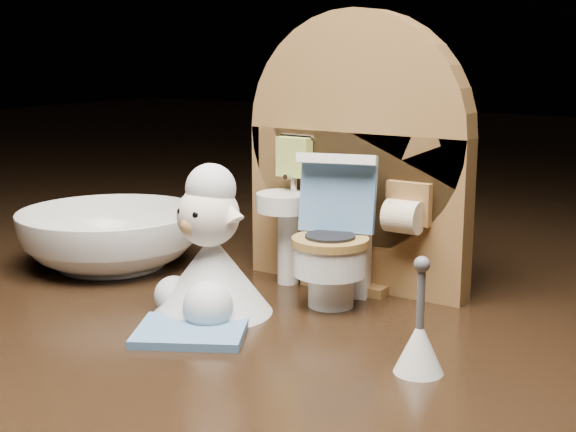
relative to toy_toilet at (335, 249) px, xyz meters
name	(u,v)px	position (x,y,z in m)	size (l,w,h in m)	color
backdrop_panel	(355,168)	(-0.01, 0.03, 0.04)	(0.13, 0.05, 0.15)	brown
toy_toilet	(335,249)	(0.00, 0.00, 0.00)	(0.05, 0.05, 0.08)	white
bath_mat	(191,331)	(-0.03, -0.08, -0.03)	(0.05, 0.04, 0.00)	#537EAD
toilet_brush	(419,342)	(0.08, -0.06, -0.02)	(0.02, 0.02, 0.05)	white
plush_lamb	(210,261)	(-0.04, -0.05, 0.00)	(0.06, 0.06, 0.08)	silver
ceramic_bowl	(111,238)	(-0.15, -0.01, -0.01)	(0.11, 0.11, 0.03)	white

